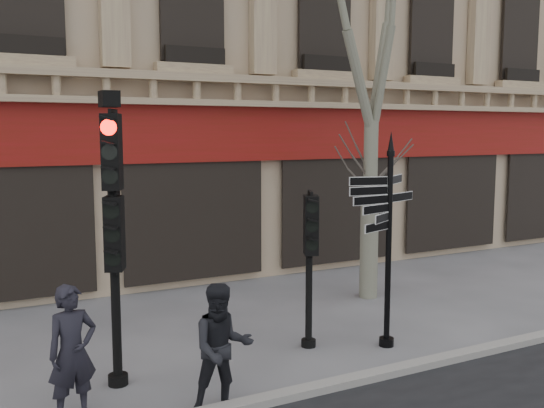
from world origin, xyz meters
The scene contains 7 objects.
ground centered at (0.00, 0.00, 0.00)m, with size 80.00×80.00×0.00m, color #58585D.
kerb centered at (0.00, -1.40, 0.06)m, with size 80.00×0.25×0.12m, color gray.
fingerpost centered at (1.50, -0.36, 2.46)m, with size 1.78×1.78×3.66m.
traffic_signal_main centered at (-2.96, 0.17, 2.66)m, with size 0.56×0.49×4.21m.
traffic_signal_secondary centered at (0.30, 0.23, 1.82)m, with size 0.53×0.47×2.61m.
pedestrian_a centered at (-3.70, -0.62, 0.88)m, with size 0.64×0.42×1.75m, color black.
pedestrian_b centered at (-1.94, -1.30, 0.86)m, with size 0.83×0.65×1.71m, color black.
Camera 1 is at (-4.88, -8.32, 3.67)m, focal length 40.00 mm.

